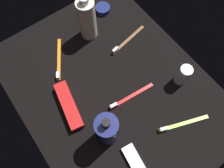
{
  "coord_description": "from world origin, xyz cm",
  "views": [
    {
      "loc": [
        -23.14,
        17.1,
        72.25
      ],
      "look_at": [
        0.0,
        0.0,
        3.0
      ],
      "focal_mm": 34.23,
      "sensor_mm": 36.0,
      "label": 1
    }
  ],
  "objects_px": {
    "deodorant_stick": "(183,75)",
    "toothbrush_lime": "(181,124)",
    "toothbrush_orange": "(59,61)",
    "cream_tin_left": "(103,9)",
    "toothbrush_red": "(129,97)",
    "toothbrush_brown": "(126,41)",
    "toothpaste_box_red": "(69,106)",
    "bodywash_bottle": "(87,19)",
    "snack_bar_white": "(135,161)",
    "lotion_bottle": "(107,130)"
  },
  "relations": [
    {
      "from": "deodorant_stick",
      "to": "bodywash_bottle",
      "type": "bearing_deg",
      "value": 22.34
    },
    {
      "from": "bodywash_bottle",
      "to": "toothbrush_red",
      "type": "distance_m",
      "value": 0.33
    },
    {
      "from": "deodorant_stick",
      "to": "toothbrush_brown",
      "type": "distance_m",
      "value": 0.26
    },
    {
      "from": "toothbrush_red",
      "to": "toothpaste_box_red",
      "type": "bearing_deg",
      "value": 62.69
    },
    {
      "from": "lotion_bottle",
      "to": "toothbrush_brown",
      "type": "distance_m",
      "value": 0.38
    },
    {
      "from": "deodorant_stick",
      "to": "snack_bar_white",
      "type": "distance_m",
      "value": 0.34
    },
    {
      "from": "toothbrush_red",
      "to": "cream_tin_left",
      "type": "distance_m",
      "value": 0.41
    },
    {
      "from": "toothbrush_brown",
      "to": "toothbrush_red",
      "type": "relative_size",
      "value": 1.0
    },
    {
      "from": "bodywash_bottle",
      "to": "deodorant_stick",
      "type": "distance_m",
      "value": 0.4
    },
    {
      "from": "toothbrush_lime",
      "to": "lotion_bottle",
      "type": "bearing_deg",
      "value": 61.82
    },
    {
      "from": "toothbrush_orange",
      "to": "cream_tin_left",
      "type": "relative_size",
      "value": 2.57
    },
    {
      "from": "deodorant_stick",
      "to": "toothbrush_lime",
      "type": "distance_m",
      "value": 0.17
    },
    {
      "from": "toothpaste_box_red",
      "to": "toothbrush_lime",
      "type": "bearing_deg",
      "value": -124.61
    },
    {
      "from": "toothbrush_lime",
      "to": "toothbrush_red",
      "type": "relative_size",
      "value": 0.96
    },
    {
      "from": "toothbrush_lime",
      "to": "cream_tin_left",
      "type": "distance_m",
      "value": 0.56
    },
    {
      "from": "bodywash_bottle",
      "to": "toothbrush_orange",
      "type": "xyz_separation_m",
      "value": [
        -0.04,
        0.17,
        -0.08
      ]
    },
    {
      "from": "toothpaste_box_red",
      "to": "snack_bar_white",
      "type": "distance_m",
      "value": 0.28
    },
    {
      "from": "toothbrush_brown",
      "to": "snack_bar_white",
      "type": "bearing_deg",
      "value": 145.27
    },
    {
      "from": "snack_bar_white",
      "to": "deodorant_stick",
      "type": "bearing_deg",
      "value": -60.83
    },
    {
      "from": "bodywash_bottle",
      "to": "toothbrush_orange",
      "type": "relative_size",
      "value": 1.21
    },
    {
      "from": "toothbrush_brown",
      "to": "toothpaste_box_red",
      "type": "bearing_deg",
      "value": 106.22
    },
    {
      "from": "toothbrush_brown",
      "to": "toothbrush_red",
      "type": "height_order",
      "value": "same"
    },
    {
      "from": "toothbrush_red",
      "to": "snack_bar_white",
      "type": "xyz_separation_m",
      "value": [
        -0.18,
        0.12,
        0.0
      ]
    },
    {
      "from": "toothbrush_red",
      "to": "toothbrush_brown",
      "type": "bearing_deg",
      "value": -35.76
    },
    {
      "from": "toothbrush_brown",
      "to": "toothpaste_box_red",
      "type": "distance_m",
      "value": 0.34
    },
    {
      "from": "toothbrush_lime",
      "to": "snack_bar_white",
      "type": "distance_m",
      "value": 0.2
    },
    {
      "from": "toothbrush_brown",
      "to": "lotion_bottle",
      "type": "bearing_deg",
      "value": 132.38
    },
    {
      "from": "toothbrush_red",
      "to": "deodorant_stick",
      "type": "bearing_deg",
      "value": -106.34
    },
    {
      "from": "toothbrush_orange",
      "to": "cream_tin_left",
      "type": "xyz_separation_m",
      "value": [
        0.1,
        -0.28,
        0.0
      ]
    },
    {
      "from": "deodorant_stick",
      "to": "cream_tin_left",
      "type": "height_order",
      "value": "deodorant_stick"
    },
    {
      "from": "toothbrush_red",
      "to": "toothpaste_box_red",
      "type": "height_order",
      "value": "toothpaste_box_red"
    },
    {
      "from": "lotion_bottle",
      "to": "cream_tin_left",
      "type": "bearing_deg",
      "value": -33.8
    },
    {
      "from": "toothbrush_red",
      "to": "cream_tin_left",
      "type": "xyz_separation_m",
      "value": [
        0.38,
        -0.15,
        0.0
      ]
    },
    {
      "from": "deodorant_stick",
      "to": "toothbrush_brown",
      "type": "xyz_separation_m",
      "value": [
        0.25,
        0.05,
        -0.04
      ]
    },
    {
      "from": "lotion_bottle",
      "to": "toothpaste_box_red",
      "type": "xyz_separation_m",
      "value": [
        0.16,
        0.05,
        -0.07
      ]
    },
    {
      "from": "snack_bar_white",
      "to": "cream_tin_left",
      "type": "xyz_separation_m",
      "value": [
        0.55,
        -0.27,
        0.0
      ]
    },
    {
      "from": "snack_bar_white",
      "to": "cream_tin_left",
      "type": "relative_size",
      "value": 1.67
    },
    {
      "from": "toothbrush_orange",
      "to": "toothpaste_box_red",
      "type": "height_order",
      "value": "toothpaste_box_red"
    },
    {
      "from": "toothbrush_orange",
      "to": "toothbrush_lime",
      "type": "xyz_separation_m",
      "value": [
        -0.45,
        -0.21,
        0.0
      ]
    },
    {
      "from": "toothbrush_brown",
      "to": "toothbrush_orange",
      "type": "bearing_deg",
      "value": 72.69
    },
    {
      "from": "deodorant_stick",
      "to": "toothbrush_red",
      "type": "xyz_separation_m",
      "value": [
        0.06,
        0.19,
        -0.04
      ]
    },
    {
      "from": "lotion_bottle",
      "to": "toothbrush_red",
      "type": "xyz_separation_m",
      "value": [
        0.06,
        -0.14,
        -0.08
      ]
    },
    {
      "from": "bodywash_bottle",
      "to": "snack_bar_white",
      "type": "distance_m",
      "value": 0.52
    },
    {
      "from": "toothbrush_brown",
      "to": "cream_tin_left",
      "type": "xyz_separation_m",
      "value": [
        0.18,
        -0.02,
        0.0
      ]
    },
    {
      "from": "lotion_bottle",
      "to": "toothbrush_orange",
      "type": "bearing_deg",
      "value": -2.34
    },
    {
      "from": "toothbrush_orange",
      "to": "toothbrush_lime",
      "type": "relative_size",
      "value": 0.92
    },
    {
      "from": "bodywash_bottle",
      "to": "deodorant_stick",
      "type": "relative_size",
      "value": 2.18
    },
    {
      "from": "toothbrush_lime",
      "to": "toothbrush_brown",
      "type": "bearing_deg",
      "value": -8.68
    },
    {
      "from": "snack_bar_white",
      "to": "lotion_bottle",
      "type": "bearing_deg",
      "value": 18.17
    },
    {
      "from": "lotion_bottle",
      "to": "snack_bar_white",
      "type": "bearing_deg",
      "value": -169.71
    }
  ]
}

